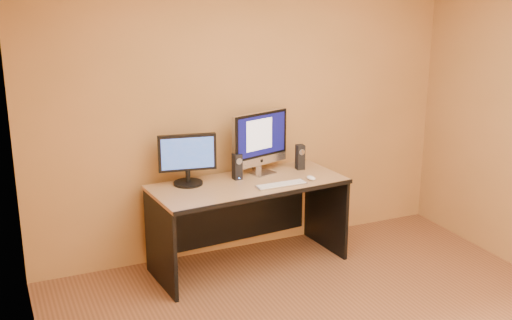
{
  "coord_description": "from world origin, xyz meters",
  "views": [
    {
      "loc": [
        -2.19,
        -3.2,
        2.5
      ],
      "look_at": [
        -0.13,
        1.5,
        0.99
      ],
      "focal_mm": 45.0,
      "sensor_mm": 36.0,
      "label": 1
    }
  ],
  "objects": [
    {
      "name": "second_monitor",
      "position": [
        -0.64,
        1.76,
        0.99
      ],
      "size": [
        0.53,
        0.33,
        0.44
      ],
      "primitive_type": null,
      "rotation": [
        0.0,
        0.0,
        -0.16
      ],
      "color": "black",
      "rests_on": "desk"
    },
    {
      "name": "walls",
      "position": [
        0.0,
        0.0,
        1.3
      ],
      "size": [
        4.0,
        4.0,
        2.6
      ],
      "primitive_type": null,
      "color": "#AC7945",
      "rests_on": "ground"
    },
    {
      "name": "cable_b",
      "position": [
        0.03,
        1.93,
        0.77
      ],
      "size": [
        0.06,
        0.18,
        0.01
      ],
      "primitive_type": "cylinder",
      "rotation": [
        1.57,
        0.0,
        -0.31
      ],
      "color": "black",
      "rests_on": "desk"
    },
    {
      "name": "mouse",
      "position": [
        0.37,
        1.44,
        0.79
      ],
      "size": [
        0.07,
        0.11,
        0.04
      ],
      "primitive_type": "ellipsoid",
      "rotation": [
        0.0,
        0.0,
        0.11
      ],
      "color": "white",
      "rests_on": "desk"
    },
    {
      "name": "speaker_left",
      "position": [
        -0.21,
        1.72,
        0.88
      ],
      "size": [
        0.08,
        0.08,
        0.23
      ],
      "primitive_type": null,
      "rotation": [
        0.0,
        0.0,
        0.08
      ],
      "color": "black",
      "rests_on": "desk"
    },
    {
      "name": "cable_a",
      "position": [
        0.14,
        1.86,
        0.77
      ],
      "size": [
        0.09,
        0.22,
        0.01
      ],
      "primitive_type": "cylinder",
      "rotation": [
        1.57,
        0.0,
        0.38
      ],
      "color": "black",
      "rests_on": "desk"
    },
    {
      "name": "imac",
      "position": [
        0.05,
        1.78,
        1.05
      ],
      "size": [
        0.63,
        0.38,
        0.57
      ],
      "primitive_type": null,
      "rotation": [
        0.0,
        0.0,
        0.29
      ],
      "color": "silver",
      "rests_on": "desk"
    },
    {
      "name": "desk",
      "position": [
        -0.16,
        1.6,
        0.38
      ],
      "size": [
        1.72,
        0.87,
        0.77
      ],
      "primitive_type": null,
      "rotation": [
        0.0,
        0.0,
        0.09
      ],
      "color": "#AB7855",
      "rests_on": "ground"
    },
    {
      "name": "speaker_right",
      "position": [
        0.43,
        1.77,
        0.88
      ],
      "size": [
        0.08,
        0.08,
        0.23
      ],
      "primitive_type": null,
      "rotation": [
        0.0,
        0.0,
        -0.07
      ],
      "color": "black",
      "rests_on": "desk"
    },
    {
      "name": "keyboard",
      "position": [
        0.06,
        1.41,
        0.78
      ],
      "size": [
        0.45,
        0.13,
        0.02
      ],
      "primitive_type": "cube",
      "rotation": [
        0.0,
        0.0,
        0.02
      ],
      "color": "#BCBDC1",
      "rests_on": "desk"
    }
  ]
}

